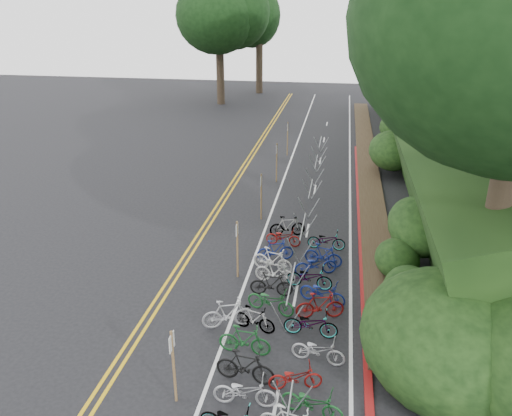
{
  "coord_description": "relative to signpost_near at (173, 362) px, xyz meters",
  "views": [
    {
      "loc": [
        4.41,
        -12.6,
        10.49
      ],
      "look_at": [
        0.61,
        9.36,
        1.3
      ],
      "focal_mm": 35.0,
      "sensor_mm": 36.0,
      "label": 1
    }
  ],
  "objects": [
    {
      "name": "bike_racks_rest",
      "position": [
        2.71,
        15.11,
        -0.51
      ],
      "size": [
        1.14,
        23.0,
        1.17
      ],
      "color": "#9C9FA5",
      "rests_on": "ground"
    },
    {
      "name": "road_markings",
      "position": [
        0.35,
        12.2,
        -1.36
      ],
      "size": [
        7.47,
        80.0,
        0.01
      ],
      "color": "gold",
      "rests_on": "ground"
    },
    {
      "name": "signposts_rest",
      "position": [
        0.31,
        16.11,
        0.07
      ],
      "size": [
        0.08,
        18.4,
        2.5
      ],
      "color": "brown",
      "rests_on": "ground"
    },
    {
      "name": "red_curb",
      "position": [
        5.41,
        14.11,
        -1.31
      ],
      "size": [
        0.25,
        28.0,
        0.1
      ],
      "primitive_type": "cube",
      "color": "maroon",
      "rests_on": "ground"
    },
    {
      "name": "signpost_near",
      "position": [
        0.0,
        0.0,
        0.0
      ],
      "size": [
        0.08,
        0.4,
        2.38
      ],
      "color": "brown",
      "rests_on": "ground"
    },
    {
      "name": "bike_valet",
      "position": [
        2.71,
        4.81,
        -0.88
      ],
      "size": [
        3.25,
        13.98,
        1.09
      ],
      "color": "slate",
      "rests_on": "ground"
    },
    {
      "name": "ground",
      "position": [
        -0.29,
        2.11,
        -1.36
      ],
      "size": [
        120.0,
        120.0,
        0.0
      ],
      "primitive_type": "plane",
      "color": "black",
      "rests_on": "ground"
    },
    {
      "name": "bike_front",
      "position": [
        0.7,
        3.65,
        -0.81
      ],
      "size": [
        1.1,
        1.9,
        1.1
      ],
      "primitive_type": "imported",
      "rotation": [
        0.0,
        0.0,
        1.91
      ],
      "color": "#9E9EA3",
      "rests_on": "ground"
    },
    {
      "name": "embankment",
      "position": [
        12.67,
        21.15,
        1.2
      ],
      "size": [
        14.3,
        48.14,
        9.11
      ],
      "color": "black",
      "rests_on": "ground"
    }
  ]
}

